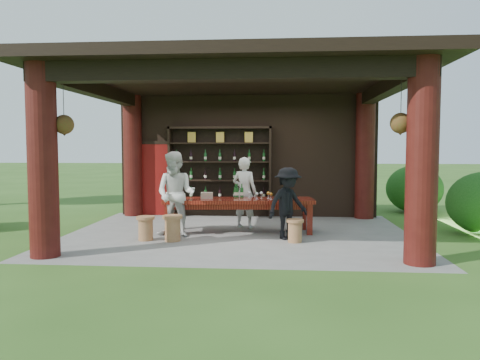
# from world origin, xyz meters

# --- Properties ---
(ground) EXTENTS (90.00, 90.00, 0.00)m
(ground) POSITION_xyz_m (0.00, 0.00, 0.00)
(ground) COLOR #2D5119
(ground) RESTS_ON ground
(pavilion) EXTENTS (7.50, 6.00, 3.60)m
(pavilion) POSITION_xyz_m (-0.01, 0.43, 2.13)
(pavilion) COLOR slate
(pavilion) RESTS_ON ground
(wine_shelf) EXTENTS (2.77, 0.42, 2.44)m
(wine_shelf) POSITION_xyz_m (-0.71, 2.45, 1.22)
(wine_shelf) COLOR black
(wine_shelf) RESTS_ON ground
(tasting_table) EXTENTS (3.35, 1.13, 0.75)m
(tasting_table) POSITION_xyz_m (-0.01, 0.19, 0.63)
(tasting_table) COLOR #50100B
(tasting_table) RESTS_ON ground
(stool_near_left) EXTENTS (0.40, 0.40, 0.52)m
(stool_near_left) POSITION_xyz_m (-1.25, -0.91, 0.28)
(stool_near_left) COLOR #8E5D38
(stool_near_left) RESTS_ON ground
(stool_near_right) EXTENTS (0.35, 0.35, 0.46)m
(stool_near_right) POSITION_xyz_m (1.20, -0.83, 0.24)
(stool_near_right) COLOR #8E5D38
(stool_near_right) RESTS_ON ground
(stool_far_left) EXTENTS (0.37, 0.37, 0.49)m
(stool_far_left) POSITION_xyz_m (-1.82, -0.87, 0.26)
(stool_far_left) COLOR #8E5D38
(stool_far_left) RESTS_ON ground
(host) EXTENTS (0.71, 0.59, 1.66)m
(host) POSITION_xyz_m (0.08, 0.79, 0.83)
(host) COLOR silver
(host) RESTS_ON ground
(guest_woman) EXTENTS (0.98, 0.82, 1.80)m
(guest_woman) POSITION_xyz_m (-1.29, -0.41, 0.90)
(guest_woman) COLOR silver
(guest_woman) RESTS_ON ground
(guest_man) EXTENTS (1.09, 1.02, 1.48)m
(guest_man) POSITION_xyz_m (1.06, -0.51, 0.74)
(guest_man) COLOR black
(guest_man) RESTS_ON ground
(table_bottles) EXTENTS (0.22, 0.09, 0.31)m
(table_bottles) POSITION_xyz_m (-0.05, 0.47, 0.90)
(table_bottles) COLOR #194C1E
(table_bottles) RESTS_ON tasting_table
(table_glasses) EXTENTS (0.89, 0.30, 0.15)m
(table_glasses) POSITION_xyz_m (0.63, 0.26, 0.82)
(table_glasses) COLOR silver
(table_glasses) RESTS_ON tasting_table
(napkin_basket) EXTENTS (0.27, 0.20, 0.14)m
(napkin_basket) POSITION_xyz_m (-0.72, 0.14, 0.82)
(napkin_basket) COLOR #BF6672
(napkin_basket) RESTS_ON tasting_table
(shrubs) EXTENTS (15.12, 8.28, 1.36)m
(shrubs) POSITION_xyz_m (2.45, 0.80, 0.54)
(shrubs) COLOR #194C14
(shrubs) RESTS_ON ground
(trees) EXTENTS (22.45, 9.83, 4.80)m
(trees) POSITION_xyz_m (2.93, 1.41, 3.37)
(trees) COLOR #3F2819
(trees) RESTS_ON ground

